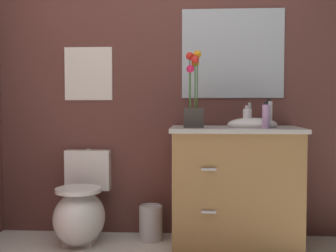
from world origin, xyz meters
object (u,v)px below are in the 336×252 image
object	(u,v)px
toilet	(81,211)
soap_bottle	(247,118)
vanity_cabinet	(235,186)
flower_vase	(194,103)
trash_bin	(151,223)
wall_poster	(88,74)
wall_mirror	(233,54)
hand_wash_bottle	(269,113)
lotion_bottle	(266,116)

from	to	relation	value
toilet	soap_bottle	xyz separation A→B (m)	(1.24, -0.04, 0.71)
vanity_cabinet	flower_vase	xyz separation A→B (m)	(-0.31, -0.08, 0.60)
trash_bin	wall_poster	bearing A→B (deg)	160.95
trash_bin	vanity_cabinet	bearing A→B (deg)	-10.08
flower_vase	wall_poster	size ratio (longest dim) A/B	1.28
trash_bin	wall_mirror	xyz separation A→B (m)	(0.63, 0.18, 1.31)
hand_wash_bottle	wall_poster	size ratio (longest dim) A/B	0.50
soap_bottle	hand_wash_bottle	xyz separation A→B (m)	(0.17, 0.12, 0.03)
hand_wash_bottle	trash_bin	size ratio (longest dim) A/B	0.79
flower_vase	trash_bin	distance (m)	0.99
toilet	trash_bin	world-z (taller)	toilet
soap_bottle	wall_poster	xyz separation A→B (m)	(-1.24, 0.31, 0.34)
flower_vase	lotion_bottle	distance (m)	0.51
trash_bin	wall_poster	distance (m)	1.29
vanity_cabinet	wall_mirror	distance (m)	1.04
toilet	lotion_bottle	bearing A→B (deg)	-7.80
toilet	wall_poster	xyz separation A→B (m)	(0.00, 0.27, 1.05)
wall_mirror	vanity_cabinet	bearing A→B (deg)	-89.48
soap_bottle	hand_wash_bottle	bearing A→B (deg)	35.15
soap_bottle	trash_bin	bearing A→B (deg)	169.99
hand_wash_bottle	wall_poster	bearing A→B (deg)	172.56
vanity_cabinet	soap_bottle	size ratio (longest dim) A/B	6.72
trash_bin	toilet	bearing A→B (deg)	-170.63
toilet	lotion_bottle	world-z (taller)	lotion_bottle
vanity_cabinet	soap_bottle	distance (m)	0.51
flower_vase	wall_mirror	world-z (taller)	wall_mirror
hand_wash_bottle	trash_bin	bearing A→B (deg)	179.77
flower_vase	lotion_bottle	xyz separation A→B (m)	(0.50, -0.08, -0.09)
lotion_bottle	trash_bin	xyz separation A→B (m)	(-0.83, 0.27, -0.83)
hand_wash_bottle	wall_mirror	bearing A→B (deg)	144.25
lotion_bottle	wall_mirror	world-z (taller)	wall_mirror
trash_bin	soap_bottle	bearing A→B (deg)	-10.01
vanity_cabinet	wall_mirror	world-z (taller)	wall_mirror
lotion_bottle	flower_vase	bearing A→B (deg)	170.87
toilet	hand_wash_bottle	xyz separation A→B (m)	(1.41, 0.08, 0.74)
vanity_cabinet	trash_bin	distance (m)	0.72
toilet	wall_poster	distance (m)	1.09
vanity_cabinet	wall_mirror	bearing A→B (deg)	90.52
soap_bottle	trash_bin	size ratio (longest dim) A/B	0.58
toilet	wall_poster	world-z (taller)	wall_poster
flower_vase	wall_mirror	distance (m)	0.62
toilet	trash_bin	distance (m)	0.54
wall_poster	soap_bottle	bearing A→B (deg)	-13.93
hand_wash_bottle	wall_mirror	xyz separation A→B (m)	(-0.26, 0.18, 0.47)
wall_mirror	wall_poster	bearing A→B (deg)	180.00
toilet	soap_bottle	size ratio (longest dim) A/B	4.36
lotion_bottle	wall_poster	distance (m)	1.46
vanity_cabinet	wall_mirror	size ratio (longest dim) A/B	1.33
flower_vase	trash_bin	xyz separation A→B (m)	(-0.33, 0.19, -0.92)
soap_bottle	wall_poster	world-z (taller)	wall_poster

